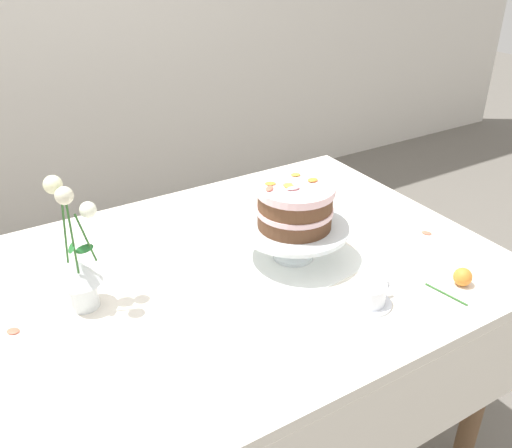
{
  "coord_description": "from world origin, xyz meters",
  "views": [
    {
      "loc": [
        -0.58,
        -1.07,
        1.55
      ],
      "look_at": [
        0.07,
        -0.01,
        0.86
      ],
      "focal_mm": 38.88,
      "sensor_mm": 36.0,
      "label": 1
    }
  ],
  "objects_px": {
    "dining_table": "(238,302)",
    "flower_vase": "(79,266)",
    "layer_cake": "(295,205)",
    "teacup": "(369,295)",
    "fallen_rose": "(462,277)",
    "cake_stand": "(294,231)"
  },
  "relations": [
    {
      "from": "fallen_rose",
      "to": "layer_cake",
      "type": "bearing_deg",
      "value": 131.61
    },
    {
      "from": "dining_table",
      "to": "layer_cake",
      "type": "bearing_deg",
      "value": -3.78
    },
    {
      "from": "cake_stand",
      "to": "layer_cake",
      "type": "height_order",
      "value": "layer_cake"
    },
    {
      "from": "dining_table",
      "to": "fallen_rose",
      "type": "relative_size",
      "value": 12.1
    },
    {
      "from": "dining_table",
      "to": "flower_vase",
      "type": "height_order",
      "value": "flower_vase"
    },
    {
      "from": "teacup",
      "to": "layer_cake",
      "type": "bearing_deg",
      "value": 98.08
    },
    {
      "from": "cake_stand",
      "to": "flower_vase",
      "type": "height_order",
      "value": "flower_vase"
    },
    {
      "from": "layer_cake",
      "to": "fallen_rose",
      "type": "bearing_deg",
      "value": -48.39
    },
    {
      "from": "fallen_rose",
      "to": "cake_stand",
      "type": "bearing_deg",
      "value": 131.61
    },
    {
      "from": "dining_table",
      "to": "teacup",
      "type": "distance_m",
      "value": 0.36
    },
    {
      "from": "dining_table",
      "to": "cake_stand",
      "type": "relative_size",
      "value": 4.83
    },
    {
      "from": "layer_cake",
      "to": "fallen_rose",
      "type": "height_order",
      "value": "layer_cake"
    },
    {
      "from": "flower_vase",
      "to": "fallen_rose",
      "type": "relative_size",
      "value": 2.84
    },
    {
      "from": "layer_cake",
      "to": "teacup",
      "type": "relative_size",
      "value": 1.69
    },
    {
      "from": "flower_vase",
      "to": "fallen_rose",
      "type": "bearing_deg",
      "value": -26.03
    },
    {
      "from": "dining_table",
      "to": "cake_stand",
      "type": "xyz_separation_m",
      "value": [
        0.17,
        -0.01,
        0.18
      ]
    },
    {
      "from": "dining_table",
      "to": "teacup",
      "type": "bearing_deg",
      "value": -53.19
    },
    {
      "from": "layer_cake",
      "to": "teacup",
      "type": "height_order",
      "value": "layer_cake"
    },
    {
      "from": "layer_cake",
      "to": "flower_vase",
      "type": "height_order",
      "value": "flower_vase"
    },
    {
      "from": "cake_stand",
      "to": "dining_table",
      "type": "bearing_deg",
      "value": 176.2
    },
    {
      "from": "cake_stand",
      "to": "layer_cake",
      "type": "bearing_deg",
      "value": 134.69
    },
    {
      "from": "dining_table",
      "to": "cake_stand",
      "type": "distance_m",
      "value": 0.24
    }
  ]
}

